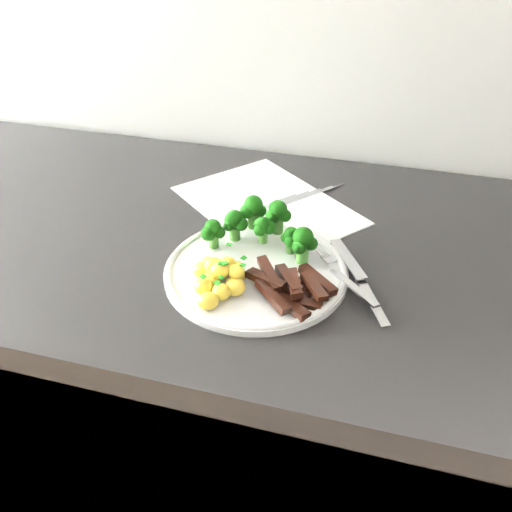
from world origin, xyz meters
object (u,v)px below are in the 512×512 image
(counter, at_px, (283,440))
(beef_strips, at_px, (290,287))
(recipe_paper, at_px, (267,205))
(fork, at_px, (345,277))
(knife, at_px, (365,290))
(potatoes, at_px, (219,277))
(broccoli, at_px, (264,225))
(plate, at_px, (256,270))

(counter, xyz_separation_m, beef_strips, (0.02, -0.12, 0.47))
(recipe_paper, height_order, fork, fork)
(fork, relative_size, knife, 0.70)
(recipe_paper, distance_m, beef_strips, 0.24)
(knife, bearing_deg, counter, 142.33)
(recipe_paper, bearing_deg, fork, -50.50)
(fork, xyz_separation_m, knife, (0.03, -0.01, -0.01))
(potatoes, bearing_deg, recipe_paper, 89.13)
(broccoli, xyz_separation_m, fork, (0.12, -0.06, -0.03))
(counter, relative_size, plate, 9.78)
(broccoli, distance_m, beef_strips, 0.12)
(broccoli, relative_size, beef_strips, 1.36)
(beef_strips, xyz_separation_m, fork, (0.06, 0.04, -0.00))
(plate, relative_size, fork, 2.08)
(counter, bearing_deg, potatoes, -117.65)
(recipe_paper, relative_size, plate, 1.42)
(recipe_paper, distance_m, potatoes, 0.23)
(counter, height_order, fork, fork)
(broccoli, bearing_deg, plate, -84.91)
(potatoes, relative_size, fork, 0.85)
(counter, height_order, potatoes, potatoes)
(plate, relative_size, potatoes, 2.46)
(knife, bearing_deg, fork, 163.22)
(broccoli, height_order, knife, broccoli)
(recipe_paper, xyz_separation_m, fork, (0.15, -0.18, 0.02))
(broccoli, xyz_separation_m, knife, (0.15, -0.06, -0.03))
(counter, relative_size, beef_strips, 20.18)
(recipe_paper, relative_size, beef_strips, 2.93)
(plate, bearing_deg, fork, 1.31)
(counter, height_order, knife, knife)
(beef_strips, xyz_separation_m, knife, (0.09, 0.03, -0.01))
(counter, height_order, broccoli, broccoli)
(broccoli, bearing_deg, beef_strips, -58.22)
(potatoes, bearing_deg, knife, 13.23)
(recipe_paper, bearing_deg, broccoli, -77.95)
(counter, distance_m, fork, 0.48)
(broccoli, height_order, beef_strips, broccoli)
(plate, relative_size, broccoli, 1.51)
(recipe_paper, height_order, broccoli, broccoli)
(potatoes, height_order, fork, potatoes)
(broccoli, distance_m, knife, 0.17)
(recipe_paper, relative_size, fork, 2.96)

